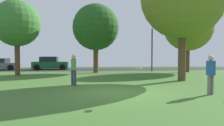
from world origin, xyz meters
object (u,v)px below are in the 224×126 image
(maple_tree_far, at_px, (188,26))
(frisbee_disc, at_px, (138,69))
(person_walking, at_px, (211,73))
(parked_car_green, at_px, (51,64))
(oak_tree_right, at_px, (96,27))
(parked_car_grey, at_px, (0,65))
(oak_tree_center, at_px, (17,24))
(street_lamp_post, at_px, (152,50))
(person_bystander, at_px, (74,68))

(maple_tree_far, xyz_separation_m, frisbee_disc, (-8.04, -12.80, -3.35))
(person_walking, height_order, frisbee_disc, person_walking)
(frisbee_disc, relative_size, parked_car_green, 0.09)
(oak_tree_right, xyz_separation_m, parked_car_grey, (-10.87, 4.85, -3.77))
(oak_tree_center, xyz_separation_m, frisbee_disc, (7.87, -11.17, -3.14))
(parked_car_grey, bearing_deg, frisbee_disc, -56.14)
(oak_tree_right, xyz_separation_m, frisbee_disc, (1.16, -13.08, -3.16))
(parked_car_grey, bearing_deg, oak_tree_right, -24.04)
(parked_car_green, bearing_deg, street_lamp_post, -18.43)
(maple_tree_far, height_order, frisbee_disc, maple_tree_far)
(person_bystander, height_order, parked_car_grey, person_bystander)
(parked_car_green, bearing_deg, maple_tree_far, -19.92)
(oak_tree_right, bearing_deg, oak_tree_center, -164.08)
(parked_car_green, bearing_deg, person_bystander, -74.57)
(person_walking, distance_m, parked_car_grey, 22.85)
(parked_car_grey, bearing_deg, person_bystander, -54.97)
(oak_tree_right, height_order, street_lamp_post, oak_tree_right)
(oak_tree_center, relative_size, parked_car_grey, 1.53)
(person_walking, bearing_deg, person_bystander, 48.02)
(maple_tree_far, distance_m, person_walking, 13.04)
(person_bystander, distance_m, person_walking, 7.00)
(person_walking, bearing_deg, oak_tree_right, 8.32)
(parked_car_green, bearing_deg, oak_tree_right, -43.50)
(parked_car_grey, height_order, parked_car_green, parked_car_green)
(person_walking, bearing_deg, maple_tree_far, -34.31)
(frisbee_disc, distance_m, parked_car_grey, 21.60)
(person_walking, distance_m, street_lamp_post, 13.29)
(maple_tree_far, height_order, street_lamp_post, maple_tree_far)
(oak_tree_right, bearing_deg, parked_car_grey, 155.96)
(street_lamp_post, bearing_deg, oak_tree_right, -168.44)
(parked_car_grey, bearing_deg, oak_tree_center, -58.40)
(frisbee_disc, relative_size, parked_car_grey, 0.09)
(frisbee_disc, bearing_deg, parked_car_green, 109.46)
(oak_tree_center, height_order, street_lamp_post, oak_tree_center)
(person_bystander, xyz_separation_m, parked_car_grey, (-9.38, 13.38, -0.36))
(person_bystander, xyz_separation_m, frisbee_disc, (2.65, -4.55, 0.25))
(oak_tree_right, relative_size, frisbee_disc, 17.47)
(oak_tree_right, bearing_deg, person_bystander, -99.91)
(oak_tree_right, relative_size, maple_tree_far, 0.94)
(person_walking, relative_size, parked_car_green, 0.42)
(maple_tree_far, xyz_separation_m, parked_car_green, (-14.41, 5.22, -3.89))
(parked_car_grey, xyz_separation_m, street_lamp_post, (16.83, -3.63, 1.63))
(oak_tree_center, xyz_separation_m, street_lamp_post, (12.67, 3.13, -2.12))
(person_walking, xyz_separation_m, frisbee_disc, (-3.47, -1.14, 0.28))
(maple_tree_far, xyz_separation_m, person_walking, (-4.58, -11.66, -3.63))
(parked_car_green, distance_m, street_lamp_post, 11.88)
(oak_tree_center, bearing_deg, oak_tree_right, 15.92)
(person_walking, bearing_deg, street_lamp_post, -18.66)
(oak_tree_center, xyz_separation_m, person_bystander, (5.22, -6.62, -3.39))
(person_bystander, xyz_separation_m, person_walking, (6.12, -3.41, -0.03))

